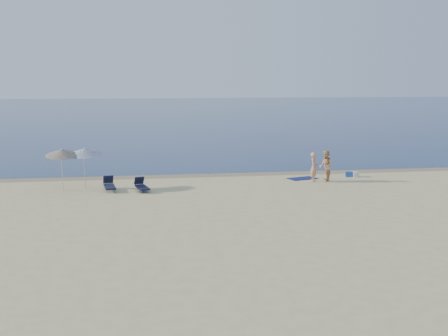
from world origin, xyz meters
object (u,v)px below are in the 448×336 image
object	(u,v)px
person_left	(314,167)
person_right	(326,166)
umbrella_near	(84,151)
blue_cooler	(349,174)

from	to	relation	value
person_left	person_right	world-z (taller)	person_right
person_right	umbrella_near	bearing A→B (deg)	-81.40
person_left	blue_cooler	distance (m)	3.23
person_right	blue_cooler	size ratio (longest dim) A/B	4.13
blue_cooler	person_right	bearing A→B (deg)	-137.12
person_left	person_right	bearing A→B (deg)	-50.41
person_right	person_left	bearing A→B (deg)	-75.52
blue_cooler	umbrella_near	world-z (taller)	umbrella_near
blue_cooler	person_left	bearing A→B (deg)	-143.41
person_right	blue_cooler	xyz separation A→B (m)	(2.03, 1.26, -0.80)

